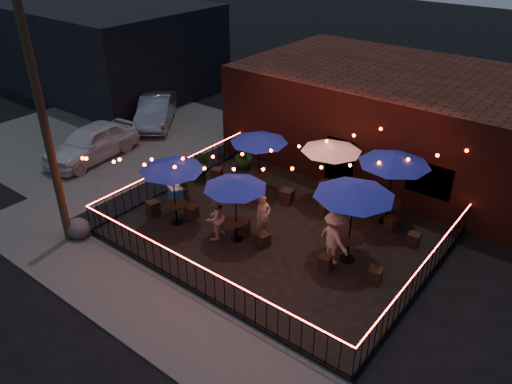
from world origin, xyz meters
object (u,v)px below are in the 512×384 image
at_px(cafe_table_2, 235,184).
at_px(cafe_table_1, 259,139).
at_px(cafe_table_4, 354,191).
at_px(utility_pole, 45,130).
at_px(cafe_table_0, 172,166).
at_px(cafe_table_3, 331,147).
at_px(cooler, 176,196).
at_px(cafe_table_5, 395,160).
at_px(boulder, 78,228).

bearing_deg(cafe_table_2, cafe_table_1, 115.15).
height_order(cafe_table_1, cafe_table_4, cafe_table_4).
xyz_separation_m(utility_pole, cafe_table_4, (8.03, 4.65, -1.39)).
height_order(utility_pole, cafe_table_1, utility_pole).
bearing_deg(cafe_table_0, utility_pole, -128.73).
xyz_separation_m(cafe_table_2, cafe_table_3, (1.08, 4.05, 0.13)).
relative_size(cafe_table_3, cooler, 3.12).
height_order(utility_pole, cafe_table_3, utility_pole).
xyz_separation_m(utility_pole, cafe_table_1, (3.13, 6.44, -1.65)).
xyz_separation_m(cafe_table_5, boulder, (-7.89, -7.10, -2.23)).
relative_size(cafe_table_1, boulder, 2.96).
xyz_separation_m(cafe_table_0, cafe_table_3, (3.38, 4.56, -0.01)).
bearing_deg(cafe_table_0, boulder, -130.14).
bearing_deg(cooler, cafe_table_2, 18.63).
distance_m(utility_pole, cafe_table_2, 5.94).
distance_m(cafe_table_1, boulder, 7.11).
xyz_separation_m(cooler, boulder, (-1.26, -3.35, -0.20)).
distance_m(cafe_table_0, cafe_table_1, 3.70).
height_order(cafe_table_0, cafe_table_4, cafe_table_4).
height_order(utility_pole, cafe_table_4, utility_pole).
relative_size(cafe_table_4, cooler, 3.39).
distance_m(cafe_table_3, boulder, 9.21).
distance_m(cafe_table_0, cooler, 2.17).
distance_m(cafe_table_5, cooler, 7.88).
height_order(cafe_table_2, cafe_table_4, cafe_table_4).
bearing_deg(cafe_table_4, cooler, -171.46).
bearing_deg(cafe_table_4, cafe_table_1, 159.95).
relative_size(cafe_table_1, cafe_table_3, 1.07).
height_order(cafe_table_1, cafe_table_5, cafe_table_5).
bearing_deg(utility_pole, cafe_table_4, 30.08).
distance_m(cafe_table_0, boulder, 3.88).
xyz_separation_m(cafe_table_5, cooler, (-6.63, -3.75, -2.03)).
bearing_deg(cafe_table_5, boulder, -138.04).
distance_m(cafe_table_2, boulder, 5.70).
distance_m(cafe_table_3, cafe_table_5, 2.39).
bearing_deg(cafe_table_3, cafe_table_4, -49.23).
distance_m(cafe_table_2, cafe_table_5, 5.34).
xyz_separation_m(cafe_table_0, boulder, (-2.13, -2.53, -2.02)).
bearing_deg(cafe_table_3, cafe_table_0, -126.51).
distance_m(utility_pole, cafe_table_0, 3.98).
bearing_deg(cafe_table_5, cafe_table_1, -168.87).
bearing_deg(cafe_table_4, cafe_table_3, 130.77).
height_order(cafe_table_3, cafe_table_4, cafe_table_4).
height_order(cafe_table_1, boulder, cafe_table_1).
distance_m(cafe_table_5, boulder, 10.84).
xyz_separation_m(cafe_table_0, cafe_table_5, (5.76, 4.56, 0.22)).
relative_size(cafe_table_0, cafe_table_3, 0.98).
distance_m(cafe_table_2, cafe_table_3, 4.19).
bearing_deg(cafe_table_5, cooler, -150.53).
relative_size(cafe_table_3, cafe_table_4, 0.92).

